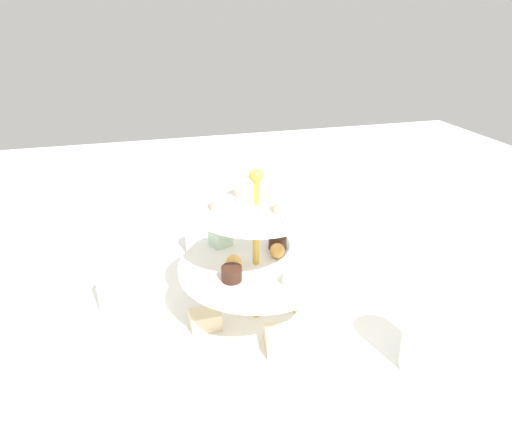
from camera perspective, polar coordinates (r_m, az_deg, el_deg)
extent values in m
plane|color=white|center=(0.77, 0.00, -12.51)|extent=(2.40, 2.40, 0.00)
cylinder|color=white|center=(0.77, 0.00, -12.21)|extent=(0.29, 0.29, 0.01)
cylinder|color=white|center=(0.72, 0.00, -5.81)|extent=(0.24, 0.24, 0.01)
cylinder|color=white|center=(0.67, 0.00, 1.56)|extent=(0.19, 0.19, 0.01)
cylinder|color=gold|center=(0.70, 0.00, -4.30)|extent=(0.01, 0.01, 0.25)
sphere|color=gold|center=(0.65, 0.00, 5.46)|extent=(0.02, 0.02, 0.02)
cube|color=beige|center=(0.83, -2.16, -7.76)|extent=(0.06, 0.05, 0.03)
cube|color=beige|center=(0.74, -6.31, -12.35)|extent=(0.04, 0.05, 0.03)
cube|color=beige|center=(0.70, 2.62, -14.84)|extent=(0.05, 0.04, 0.03)
cube|color=beige|center=(0.79, 5.86, -9.64)|extent=(0.04, 0.05, 0.03)
cylinder|color=#E5C660|center=(0.80, 1.15, -9.69)|extent=(0.04, 0.04, 0.01)
cylinder|color=#381E14|center=(0.67, -3.06, -6.77)|extent=(0.03, 0.03, 0.02)
cylinder|color=#381E14|center=(0.75, 2.70, -2.85)|extent=(0.03, 0.03, 0.02)
cube|color=silver|center=(0.76, -4.45, -2.38)|extent=(0.04, 0.04, 0.02)
cube|color=silver|center=(0.66, 5.19, -7.20)|extent=(0.04, 0.04, 0.02)
sphere|color=gold|center=(0.69, -2.81, -5.39)|extent=(0.02, 0.02, 0.02)
sphere|color=gold|center=(0.72, 2.68, -3.90)|extent=(0.02, 0.02, 0.02)
cylinder|color=beige|center=(0.71, 0.46, 4.24)|extent=(0.03, 0.03, 0.02)
cylinder|color=beige|center=(0.65, -4.20, 1.97)|extent=(0.03, 0.03, 0.02)
cylinder|color=beige|center=(0.64, 3.75, 1.62)|extent=(0.03, 0.03, 0.02)
cylinder|color=white|center=(0.67, -1.10, 3.90)|extent=(0.04, 0.04, 0.04)
cube|color=silver|center=(0.64, 3.45, 0.91)|extent=(0.09, 0.03, 0.00)
cube|color=silver|center=(0.71, 1.29, 3.59)|extent=(0.08, 0.06, 0.00)
cylinder|color=silver|center=(0.70, 20.68, -13.09)|extent=(0.07, 0.07, 0.12)
cylinder|color=silver|center=(0.96, -6.89, -2.29)|extent=(0.06, 0.06, 0.07)
cylinder|color=white|center=(1.00, 1.34, -2.81)|extent=(0.09, 0.09, 0.01)
cylinder|color=white|center=(0.99, 1.35, -1.51)|extent=(0.06, 0.06, 0.04)
cylinder|color=gold|center=(0.98, 1.36, -0.55)|extent=(0.06, 0.06, 0.01)
cube|color=silver|center=(0.97, 14.49, -4.90)|extent=(0.16, 0.07, 0.00)
cylinder|color=silver|center=(0.80, -17.13, -7.98)|extent=(0.06, 0.06, 0.10)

